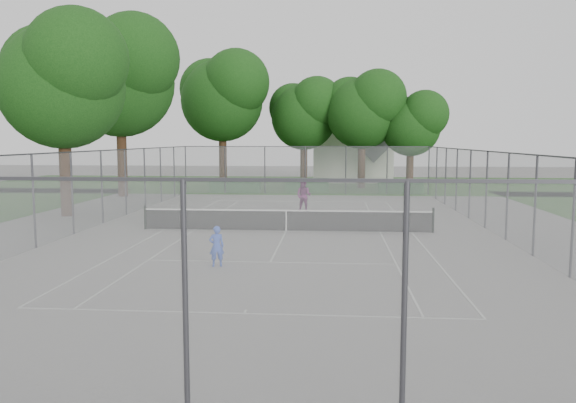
# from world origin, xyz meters

# --- Properties ---
(ground) EXTENTS (120.00, 120.00, 0.00)m
(ground) POSITION_xyz_m (0.00, 0.00, 0.00)
(ground) COLOR slate
(ground) RESTS_ON ground
(grass_far) EXTENTS (60.00, 20.00, 0.00)m
(grass_far) POSITION_xyz_m (0.00, 26.00, 0.00)
(grass_far) COLOR #214D16
(grass_far) RESTS_ON ground
(court_markings) EXTENTS (11.03, 23.83, 0.01)m
(court_markings) POSITION_xyz_m (0.00, 0.00, 0.01)
(court_markings) COLOR beige
(court_markings) RESTS_ON ground
(tennis_net) EXTENTS (12.87, 0.10, 1.10)m
(tennis_net) POSITION_xyz_m (0.00, 0.00, 0.51)
(tennis_net) COLOR black
(tennis_net) RESTS_ON ground
(perimeter_fence) EXTENTS (18.08, 34.08, 3.52)m
(perimeter_fence) POSITION_xyz_m (0.00, 0.00, 1.81)
(perimeter_fence) COLOR #38383D
(perimeter_fence) RESTS_ON ground
(tree_far_left) EXTENTS (7.96, 7.27, 11.45)m
(tree_far_left) POSITION_xyz_m (-7.23, 22.93, 7.87)
(tree_far_left) COLOR #311D12
(tree_far_left) RESTS_ON ground
(tree_far_midleft) EXTENTS (6.48, 5.91, 9.31)m
(tree_far_midleft) POSITION_xyz_m (-0.39, 24.13, 6.39)
(tree_far_midleft) COLOR #311D12
(tree_far_midleft) RESTS_ON ground
(tree_far_midright) EXTENTS (6.70, 6.12, 9.63)m
(tree_far_midright) POSITION_xyz_m (4.50, 22.26, 6.62)
(tree_far_midright) COLOR #311D12
(tree_far_midright) RESTS_ON ground
(tree_far_right) EXTENTS (5.52, 5.04, 7.94)m
(tree_far_right) POSITION_xyz_m (8.39, 21.95, 5.45)
(tree_far_right) COLOR #311D12
(tree_far_right) RESTS_ON ground
(tree_side_back) EXTENTS (8.70, 7.94, 12.51)m
(tree_side_back) POSITION_xyz_m (-12.73, 14.18, 8.60)
(tree_side_back) COLOR #311D12
(tree_side_back) RESTS_ON ground
(tree_side_front) EXTENTS (7.34, 6.70, 10.56)m
(tree_side_front) POSITION_xyz_m (-11.88, 3.95, 7.25)
(tree_side_front) COLOR #311D12
(tree_side_front) RESTS_ON ground
(hedge_left) EXTENTS (3.81, 1.14, 0.95)m
(hedge_left) POSITION_xyz_m (-5.37, 17.70, 0.48)
(hedge_left) COLOR #194F1C
(hedge_left) RESTS_ON ground
(hedge_mid) EXTENTS (3.32, 0.95, 1.04)m
(hedge_mid) POSITION_xyz_m (0.07, 18.66, 0.52)
(hedge_mid) COLOR #194F1C
(hedge_mid) RESTS_ON ground
(hedge_right) EXTENTS (3.34, 1.22, 1.00)m
(hedge_right) POSITION_xyz_m (7.13, 18.23, 0.50)
(hedge_right) COLOR #194F1C
(hedge_right) RESTS_ON ground
(house) EXTENTS (7.34, 5.69, 9.13)m
(house) POSITION_xyz_m (3.92, 30.05, 3.68)
(house) COLOR silver
(house) RESTS_ON ground
(girl_player) EXTENTS (0.55, 0.44, 1.31)m
(girl_player) POSITION_xyz_m (-1.64, -7.11, 0.65)
(girl_player) COLOR blue
(girl_player) RESTS_ON ground
(woman_player) EXTENTS (1.06, 0.95, 1.81)m
(woman_player) POSITION_xyz_m (0.43, 6.65, 0.91)
(woman_player) COLOR #692359
(woman_player) RESTS_ON ground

